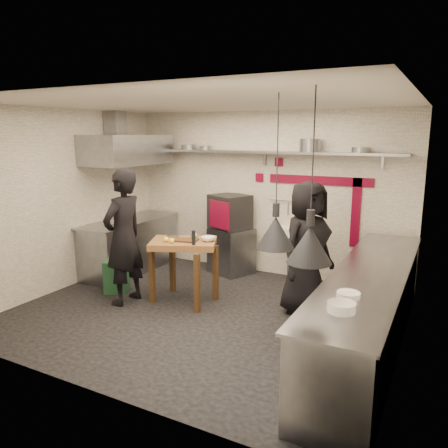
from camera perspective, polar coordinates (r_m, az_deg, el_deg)
The scene contains 47 objects.
floor at distance 6.12m, azimuth -2.58°, elevation -11.54°, with size 5.00×5.00×0.00m, color black.
ceiling at distance 5.64m, azimuth -2.85°, elevation 15.60°, with size 5.00×5.00×0.00m, color silver.
wall_back at distance 7.58m, azimuth 5.37°, elevation 3.95°, with size 5.00×0.04×2.80m, color silver.
wall_front at distance 4.09m, azimuth -17.79°, elevation -3.21°, with size 5.00×0.04×2.80m, color silver.
wall_left at distance 7.30m, azimuth -19.92°, elevation 3.00°, with size 0.04×4.20×2.80m, color silver.
wall_right at distance 4.97m, azimuth 23.02°, elevation -1.02°, with size 0.04×4.20×2.80m, color silver.
red_band_horiz at distance 7.22m, azimuth 12.36°, elevation 5.59°, with size 1.70×0.02×0.14m, color maroon.
red_band_vert at distance 7.16m, azimuth 16.82°, elevation 1.42°, with size 0.14×0.02×1.10m, color maroon.
red_tile_a at distance 7.42m, azimuth 7.19°, elevation 8.01°, with size 0.14×0.02×0.14m, color maroon.
red_tile_b at distance 7.57m, azimuth 4.65°, elevation 6.08°, with size 0.14×0.02×0.14m, color maroon.
back_shelf at distance 7.35m, azimuth 4.93°, elevation 9.35°, with size 4.60×0.34×0.04m, color slate.
shelf_bracket_left at distance 8.41m, azimuth -6.83°, elevation 8.92°, with size 0.04×0.06×0.24m, color slate.
shelf_bracket_mid at distance 7.50m, azimuth 5.37°, elevation 8.62°, with size 0.04×0.06×0.24m, color slate.
shelf_bracket_right at distance 7.00m, azimuth 20.04°, elevation 7.76°, with size 0.04×0.06×0.24m, color slate.
pan_far_left at distance 8.01m, azimuth -4.64°, elevation 10.01°, with size 0.26×0.26×0.09m, color slate.
pan_mid_left at distance 7.83m, azimuth -2.42°, elevation 9.93°, with size 0.22×0.22×0.07m, color slate.
stock_pot at distance 7.07m, azimuth 11.18°, elevation 10.06°, with size 0.33×0.33×0.20m, color slate.
pan_right at distance 6.89m, azimuth 17.44°, elevation 9.22°, with size 0.27×0.27×0.08m, color slate.
oven_stand at distance 7.71m, azimuth 0.97°, elevation -3.46°, with size 0.66×0.60×0.80m, color slate.
combi_oven at distance 7.59m, azimuth 0.77°, elevation 1.64°, with size 0.60×0.56×0.58m, color black.
oven_door at distance 7.28m, azimuth -0.60°, elevation 1.21°, with size 0.50×0.03×0.46m, color maroon.
oven_glass at distance 7.29m, azimuth -0.40°, elevation 1.23°, with size 0.34×0.02×0.34m, color black.
hand_sink at distance 7.34m, azimuth 8.71°, elevation -1.32°, with size 0.46×0.34×0.22m, color white.
sink_tap at distance 7.30m, azimuth 8.75°, elevation 0.06°, with size 0.03×0.03×0.14m, color slate.
sink_drain at distance 7.41m, azimuth 8.50°, elevation -4.70°, with size 0.06×0.06×0.66m, color slate.
utensil_rail at distance 7.37m, azimuth 9.20°, elevation 3.00°, with size 0.02×0.02×0.90m, color slate.
counter_right at distance 5.28m, azimuth 18.35°, elevation -10.77°, with size 0.70×3.80×0.90m, color slate.
counter_right_top at distance 5.12m, azimuth 18.68°, elevation -5.95°, with size 0.76×3.90×0.03m, color slate.
plate_stack at distance 3.89m, azimuth 15.08°, elevation -10.44°, with size 0.24×0.24×0.09m, color white.
small_bowl_right at distance 4.24m, azimuth 15.95°, elevation -8.88°, with size 0.22×0.22×0.05m, color white.
counter_left at distance 7.98m, azimuth -12.19°, elevation -2.83°, with size 0.70×1.90×0.90m, color slate.
counter_left_top at distance 7.88m, azimuth -12.34°, elevation 0.45°, with size 0.76×2.00×0.03m, color slate.
extractor_hood at distance 7.71m, azimuth -12.45°, elevation 9.45°, with size 0.78×1.60×0.50m, color slate.
hood_duct at distance 7.87m, azimuth -14.01°, elevation 12.34°, with size 0.28×0.28×0.50m, color slate.
green_bin at distance 7.02m, azimuth -13.86°, elevation -6.62°, with size 0.32×0.32×0.50m, color #215333.
prep_table at distance 6.40m, azimuth -5.25°, elevation -6.14°, with size 0.92×0.64×0.92m, color brown, non-canonical shape.
cutting_board at distance 6.23m, azimuth -4.97°, elevation -2.11°, with size 0.32×0.22×0.03m, color #452D17.
pepper_mill at distance 5.98m, azimuth -4.00°, elevation -1.81°, with size 0.05×0.05×0.20m, color black.
lemon_a at distance 6.19m, azimuth -7.55°, elevation -2.00°, with size 0.07×0.07×0.07m, color yellow.
lemon_b at distance 6.11m, azimuth -6.84°, elevation -2.17°, with size 0.07×0.07×0.07m, color yellow.
veg_ball at distance 6.29m, azimuth -3.89°, elevation -1.60°, with size 0.10×0.10×0.10m, color #518336.
steel_tray at distance 6.48m, azimuth -6.74°, elevation -1.58°, with size 0.18×0.12×0.03m, color slate.
bowl at distance 6.20m, azimuth -2.08°, elevation -1.95°, with size 0.21×0.21×0.06m, color white.
heat_lamp_near at distance 4.36m, azimuth 6.93°, elevation 6.63°, with size 0.39×0.39×1.53m, color black, non-canonical shape.
heat_lamp_far at distance 3.73m, azimuth 11.46°, elevation 6.01°, with size 0.39×0.39×1.48m, color black, non-canonical shape.
chef_left at distance 6.37m, azimuth -12.97°, elevation -1.69°, with size 0.71×0.47×1.95m, color black.
chef_right at distance 5.97m, azimuth 10.76°, elevation -3.13°, with size 0.89×0.58×1.82m, color black.
Camera 1 is at (2.86, -4.85, 2.41)m, focal length 35.00 mm.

